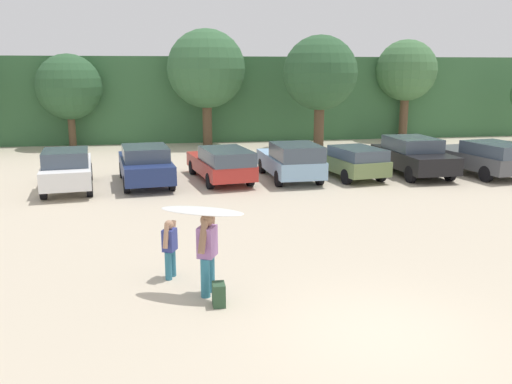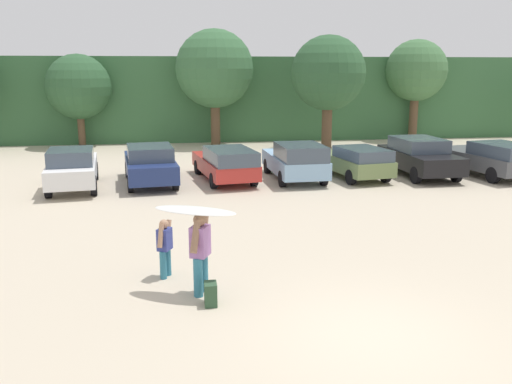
{
  "view_description": "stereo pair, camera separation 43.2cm",
  "coord_description": "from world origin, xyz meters",
  "px_view_note": "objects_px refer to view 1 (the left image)",
  "views": [
    {
      "loc": [
        -3.57,
        -8.17,
        4.46
      ],
      "look_at": [
        -0.99,
        7.09,
        0.97
      ],
      "focal_mm": 38.21,
      "sensor_mm": 36.0,
      "label": 1
    },
    {
      "loc": [
        -3.14,
        -8.23,
        4.46
      ],
      "look_at": [
        -0.99,
        7.09,
        0.97
      ],
      "focal_mm": 38.21,
      "sensor_mm": 36.0,
      "label": 2
    }
  ],
  "objects_px": {
    "parked_car_sky_blue": "(291,160)",
    "backpack_dropped": "(219,294)",
    "person_child": "(170,246)",
    "parked_car_red": "(222,163)",
    "parked_car_dark_gray": "(482,157)",
    "person_adult": "(207,249)",
    "parked_car_white": "(67,169)",
    "parked_car_olive_green": "(350,161)",
    "parked_car_black": "(413,155)",
    "surfboard_white": "(202,211)",
    "parked_car_navy": "(145,164)"
  },
  "relations": [
    {
      "from": "parked_car_black",
      "to": "parked_car_dark_gray",
      "type": "height_order",
      "value": "parked_car_black"
    },
    {
      "from": "parked_car_olive_green",
      "to": "surfboard_white",
      "type": "bearing_deg",
      "value": 138.32
    },
    {
      "from": "parked_car_red",
      "to": "parked_car_black",
      "type": "bearing_deg",
      "value": -98.59
    },
    {
      "from": "parked_car_olive_green",
      "to": "surfboard_white",
      "type": "height_order",
      "value": "surfboard_white"
    },
    {
      "from": "parked_car_white",
      "to": "backpack_dropped",
      "type": "xyz_separation_m",
      "value": [
        4.58,
        -11.28,
        -0.59
      ]
    },
    {
      "from": "parked_car_black",
      "to": "person_child",
      "type": "distance_m",
      "value": 14.77
    },
    {
      "from": "parked_car_red",
      "to": "parked_car_dark_gray",
      "type": "relative_size",
      "value": 1.0
    },
    {
      "from": "surfboard_white",
      "to": "parked_car_navy",
      "type": "bearing_deg",
      "value": -55.83
    },
    {
      "from": "parked_car_black",
      "to": "person_adult",
      "type": "bearing_deg",
      "value": 137.61
    },
    {
      "from": "parked_car_red",
      "to": "backpack_dropped",
      "type": "bearing_deg",
      "value": 164.5
    },
    {
      "from": "parked_car_red",
      "to": "person_child",
      "type": "height_order",
      "value": "parked_car_red"
    },
    {
      "from": "parked_car_sky_blue",
      "to": "person_adult",
      "type": "relative_size",
      "value": 2.66
    },
    {
      "from": "parked_car_white",
      "to": "person_adult",
      "type": "distance_m",
      "value": 11.57
    },
    {
      "from": "parked_car_dark_gray",
      "to": "person_child",
      "type": "xyz_separation_m",
      "value": [
        -13.4,
        -9.77,
        -0.06
      ]
    },
    {
      "from": "parked_car_navy",
      "to": "parked_car_dark_gray",
      "type": "bearing_deg",
      "value": -98.72
    },
    {
      "from": "parked_car_red",
      "to": "person_adult",
      "type": "relative_size",
      "value": 2.97
    },
    {
      "from": "parked_car_olive_green",
      "to": "backpack_dropped",
      "type": "height_order",
      "value": "parked_car_olive_green"
    },
    {
      "from": "parked_car_white",
      "to": "parked_car_black",
      "type": "bearing_deg",
      "value": -94.16
    },
    {
      "from": "parked_car_black",
      "to": "parked_car_dark_gray",
      "type": "relative_size",
      "value": 0.94
    },
    {
      "from": "backpack_dropped",
      "to": "parked_car_red",
      "type": "bearing_deg",
      "value": 83.64
    },
    {
      "from": "parked_car_red",
      "to": "person_child",
      "type": "bearing_deg",
      "value": 158.7
    },
    {
      "from": "parked_car_sky_blue",
      "to": "parked_car_dark_gray",
      "type": "height_order",
      "value": "parked_car_sky_blue"
    },
    {
      "from": "parked_car_white",
      "to": "parked_car_sky_blue",
      "type": "distance_m",
      "value": 8.76
    },
    {
      "from": "backpack_dropped",
      "to": "parked_car_sky_blue",
      "type": "bearing_deg",
      "value": 70.35
    },
    {
      "from": "parked_car_navy",
      "to": "parked_car_sky_blue",
      "type": "bearing_deg",
      "value": -98.61
    },
    {
      "from": "parked_car_dark_gray",
      "to": "parked_car_navy",
      "type": "bearing_deg",
      "value": 78.09
    },
    {
      "from": "parked_car_red",
      "to": "person_adult",
      "type": "xyz_separation_m",
      "value": [
        -1.49,
        -11.32,
        0.19
      ]
    },
    {
      "from": "parked_car_dark_gray",
      "to": "parked_car_sky_blue",
      "type": "bearing_deg",
      "value": 78.0
    },
    {
      "from": "person_adult",
      "to": "person_child",
      "type": "xyz_separation_m",
      "value": [
        -0.73,
        1.02,
        -0.21
      ]
    },
    {
      "from": "person_adult",
      "to": "surfboard_white",
      "type": "bearing_deg",
      "value": 1.99
    },
    {
      "from": "backpack_dropped",
      "to": "person_child",
      "type": "bearing_deg",
      "value": 119.11
    },
    {
      "from": "parked_car_black",
      "to": "person_adult",
      "type": "xyz_separation_m",
      "value": [
        -9.77,
        -11.4,
        0.11
      ]
    },
    {
      "from": "parked_car_navy",
      "to": "parked_car_olive_green",
      "type": "distance_m",
      "value": 8.43
    },
    {
      "from": "parked_car_white",
      "to": "parked_car_red",
      "type": "relative_size",
      "value": 0.95
    },
    {
      "from": "parked_car_navy",
      "to": "parked_car_olive_green",
      "type": "xyz_separation_m",
      "value": [
        8.42,
        -0.08,
        -0.07
      ]
    },
    {
      "from": "parked_car_dark_gray",
      "to": "person_adult",
      "type": "relative_size",
      "value": 2.96
    },
    {
      "from": "parked_car_olive_green",
      "to": "parked_car_navy",
      "type": "bearing_deg",
      "value": 79.68
    },
    {
      "from": "parked_car_olive_green",
      "to": "person_adult",
      "type": "bearing_deg",
      "value": 138.73
    },
    {
      "from": "person_child",
      "to": "parked_car_dark_gray",
      "type": "bearing_deg",
      "value": -119.69
    },
    {
      "from": "parked_car_black",
      "to": "surfboard_white",
      "type": "height_order",
      "value": "surfboard_white"
    },
    {
      "from": "parked_car_red",
      "to": "surfboard_white",
      "type": "distance_m",
      "value": 11.44
    },
    {
      "from": "parked_car_olive_green",
      "to": "backpack_dropped",
      "type": "relative_size",
      "value": 9.86
    },
    {
      "from": "parked_car_sky_blue",
      "to": "backpack_dropped",
      "type": "distance_m",
      "value": 12.42
    },
    {
      "from": "backpack_dropped",
      "to": "person_adult",
      "type": "bearing_deg",
      "value": 105.4
    },
    {
      "from": "parked_car_olive_green",
      "to": "parked_car_black",
      "type": "distance_m",
      "value": 2.9
    },
    {
      "from": "parked_car_sky_blue",
      "to": "backpack_dropped",
      "type": "bearing_deg",
      "value": 157.85
    },
    {
      "from": "parked_car_black",
      "to": "surfboard_white",
      "type": "xyz_separation_m",
      "value": [
        -9.85,
        -11.37,
        0.89
      ]
    },
    {
      "from": "parked_car_white",
      "to": "person_adult",
      "type": "xyz_separation_m",
      "value": [
        4.42,
        -10.7,
        0.13
      ]
    },
    {
      "from": "parked_car_black",
      "to": "backpack_dropped",
      "type": "xyz_separation_m",
      "value": [
        -9.61,
        -11.98,
        -0.62
      ]
    },
    {
      "from": "parked_car_navy",
      "to": "person_child",
      "type": "distance_m",
      "value": 10.3
    }
  ]
}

